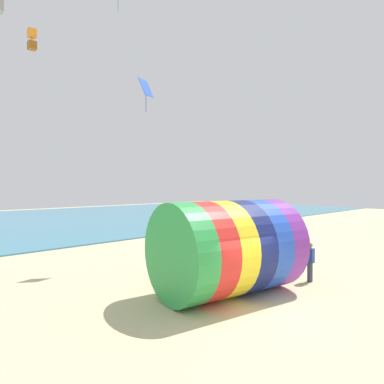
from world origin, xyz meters
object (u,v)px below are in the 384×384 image
object	(u,v)px
giant_inflatable_tube	(228,248)
kite_handler	(310,261)
kite_blue_diamond	(146,88)
kite_orange_box	(32,39)

from	to	relation	value
giant_inflatable_tube	kite_handler	bearing A→B (deg)	-20.12
giant_inflatable_tube	kite_handler	world-z (taller)	giant_inflatable_tube
giant_inflatable_tube	kite_handler	size ratio (longest dim) A/B	3.41
kite_blue_diamond	giant_inflatable_tube	bearing A→B (deg)	-100.75
kite_orange_box	giant_inflatable_tube	bearing A→B (deg)	-42.27
giant_inflatable_tube	kite_blue_diamond	size ratio (longest dim) A/B	3.21
giant_inflatable_tube	kite_blue_diamond	xyz separation A→B (m)	(1.35, 7.12, 8.04)
kite_handler	kite_blue_diamond	distance (m)	12.73
giant_inflatable_tube	kite_orange_box	distance (m)	11.11
kite_handler	kite_orange_box	bearing A→B (deg)	145.70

